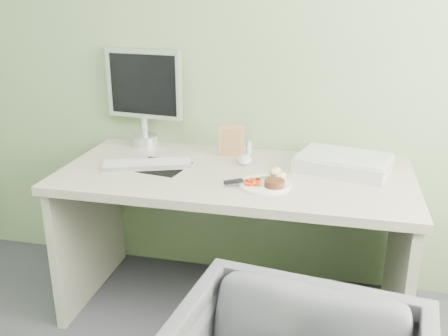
% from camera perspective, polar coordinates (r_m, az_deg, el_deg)
% --- Properties ---
extents(wall_back, '(3.50, 0.00, 3.50)m').
position_cam_1_polar(wall_back, '(2.51, 3.17, 15.90)').
color(wall_back, gray).
rests_on(wall_back, floor).
extents(desk, '(1.60, 0.75, 0.73)m').
position_cam_1_polar(desk, '(2.35, 1.19, -4.66)').
color(desk, '#BAAC9C').
rests_on(desk, floor).
extents(plate, '(0.22, 0.22, 0.01)m').
position_cam_1_polar(plate, '(2.12, 4.73, -1.93)').
color(plate, white).
rests_on(plate, desk).
extents(steak, '(0.11, 0.11, 0.03)m').
position_cam_1_polar(steak, '(2.09, 5.79, -1.74)').
color(steak, black).
rests_on(steak, plate).
extents(potato_pile, '(0.10, 0.07, 0.05)m').
position_cam_1_polar(potato_pile, '(2.16, 5.93, -0.64)').
color(potato_pile, tan).
rests_on(potato_pile, plate).
extents(carrot_heap, '(0.06, 0.06, 0.03)m').
position_cam_1_polar(carrot_heap, '(2.10, 3.34, -1.48)').
color(carrot_heap, red).
rests_on(carrot_heap, plate).
extents(steak_knife, '(0.19, 0.14, 0.02)m').
position_cam_1_polar(steak_knife, '(2.11, 1.93, -1.46)').
color(steak_knife, silver).
rests_on(steak_knife, plate).
extents(mousepad, '(0.28, 0.25, 0.00)m').
position_cam_1_polar(mousepad, '(2.36, -7.33, 0.16)').
color(mousepad, black).
rests_on(mousepad, desk).
extents(keyboard, '(0.42, 0.25, 0.02)m').
position_cam_1_polar(keyboard, '(2.36, -8.75, 0.46)').
color(keyboard, white).
rests_on(keyboard, desk).
extents(computer_mouse, '(0.08, 0.12, 0.04)m').
position_cam_1_polar(computer_mouse, '(2.38, 2.40, 0.97)').
color(computer_mouse, white).
rests_on(computer_mouse, desk).
extents(photo_frame, '(0.13, 0.05, 0.16)m').
position_cam_1_polar(photo_frame, '(2.48, 0.87, 3.18)').
color(photo_frame, '#996E47').
rests_on(photo_frame, desk).
extents(eyedrop_bottle, '(0.03, 0.03, 0.08)m').
position_cam_1_polar(eyedrop_bottle, '(2.52, 2.88, 2.38)').
color(eyedrop_bottle, white).
rests_on(eyedrop_bottle, desk).
extents(scanner, '(0.46, 0.37, 0.06)m').
position_cam_1_polar(scanner, '(2.35, 13.46, 0.48)').
color(scanner, '#BABCC2').
rests_on(scanner, desk).
extents(monitor, '(0.42, 0.13, 0.50)m').
position_cam_1_polar(monitor, '(2.65, -9.15, 8.54)').
color(monitor, silver).
rests_on(monitor, desk).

